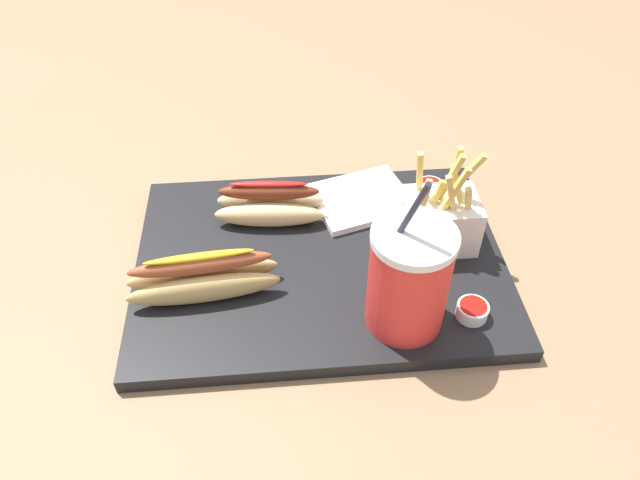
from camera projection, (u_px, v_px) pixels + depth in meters
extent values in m
cube|color=#8C6B4C|center=(320.00, 272.00, 0.83)|extent=(2.40, 2.40, 0.02)
cube|color=black|center=(320.00, 261.00, 0.81)|extent=(0.49, 0.36, 0.02)
cylinder|color=red|center=(408.00, 282.00, 0.68)|extent=(0.09, 0.09, 0.13)
cylinder|color=white|center=(415.00, 238.00, 0.64)|extent=(0.10, 0.10, 0.01)
cylinder|color=#262633|center=(413.00, 210.00, 0.61)|extent=(0.03, 0.02, 0.08)
cube|color=white|center=(439.00, 221.00, 0.80)|extent=(0.10, 0.08, 0.07)
cube|color=#E5C660|center=(451.00, 198.00, 0.76)|extent=(0.03, 0.01, 0.07)
cube|color=#E5C660|center=(464.00, 177.00, 0.77)|extent=(0.04, 0.03, 0.09)
cube|color=#E5C660|center=(422.00, 207.00, 0.75)|extent=(0.02, 0.02, 0.07)
cube|color=#E5C660|center=(467.00, 203.00, 0.77)|extent=(0.02, 0.01, 0.06)
cube|color=#E5C660|center=(457.00, 187.00, 0.77)|extent=(0.02, 0.03, 0.06)
cube|color=#E5C660|center=(434.00, 201.00, 0.78)|extent=(0.02, 0.01, 0.06)
cube|color=#E5C660|center=(453.00, 171.00, 0.78)|extent=(0.01, 0.03, 0.09)
cube|color=#E5C660|center=(452.00, 195.00, 0.75)|extent=(0.04, 0.01, 0.09)
cube|color=#E5C660|center=(420.00, 174.00, 0.77)|extent=(0.02, 0.03, 0.08)
cube|color=#E5C660|center=(449.00, 181.00, 0.76)|extent=(0.03, 0.02, 0.09)
ellipsoid|color=tan|center=(203.00, 274.00, 0.76)|extent=(0.19, 0.04, 0.04)
ellipsoid|color=tan|center=(204.00, 289.00, 0.74)|extent=(0.19, 0.04, 0.04)
ellipsoid|color=#994728|center=(200.00, 264.00, 0.73)|extent=(0.18, 0.04, 0.02)
ellipsoid|color=gold|center=(199.00, 257.00, 0.72)|extent=(0.13, 0.02, 0.01)
ellipsoid|color=#E5C689|center=(271.00, 201.00, 0.86)|extent=(0.16, 0.04, 0.04)
ellipsoid|color=#E5C689|center=(269.00, 215.00, 0.84)|extent=(0.16, 0.04, 0.04)
ellipsoid|color=maroon|center=(269.00, 192.00, 0.83)|extent=(0.14, 0.04, 0.02)
ellipsoid|color=red|center=(268.00, 184.00, 0.82)|extent=(0.11, 0.02, 0.01)
cylinder|color=white|center=(472.00, 311.00, 0.73)|extent=(0.04, 0.04, 0.02)
cylinder|color=#B2140F|center=(473.00, 307.00, 0.72)|extent=(0.03, 0.03, 0.01)
cylinder|color=white|center=(430.00, 188.00, 0.90)|extent=(0.04, 0.04, 0.02)
cylinder|color=#B2140F|center=(430.00, 185.00, 0.89)|extent=(0.03, 0.03, 0.01)
cube|color=white|center=(361.00, 199.00, 0.89)|extent=(0.16, 0.15, 0.01)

